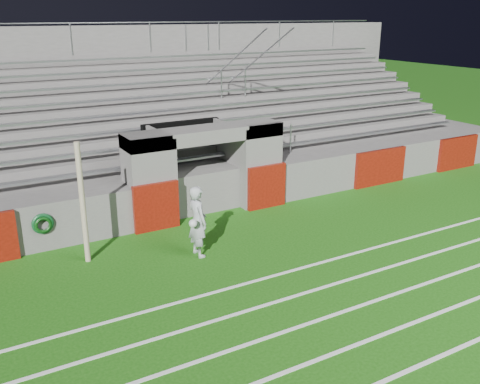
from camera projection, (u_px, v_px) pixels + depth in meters
ground at (269, 255)px, 13.32m from camera, size 90.00×90.00×0.00m
field_post at (83, 203)px, 12.54m from camera, size 0.13×0.13×2.97m
field_markings at (426, 363)px, 9.21m from camera, size 28.00×8.09×0.01m
stadium_structure at (151, 136)px, 19.40m from camera, size 26.00×8.48×5.42m
goalkeeper_with_ball at (198, 221)px, 13.04m from camera, size 0.59×0.73×1.80m
hose_coil at (43, 224)px, 13.23m from camera, size 0.54×0.14×0.54m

